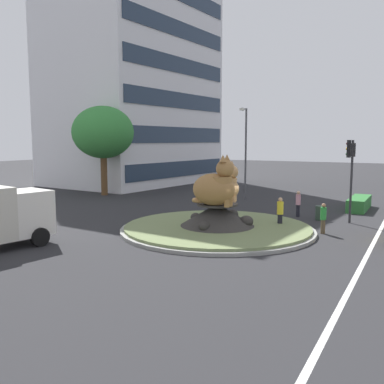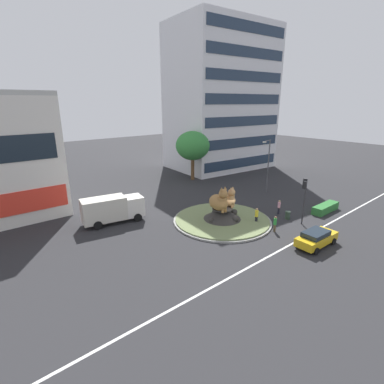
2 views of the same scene
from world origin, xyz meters
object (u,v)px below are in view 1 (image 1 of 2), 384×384
at_px(cat_statue_tabby, 216,187).
at_px(pedestrian_pink_shirt, 298,203).
at_px(streetlight_arm, 245,148).
at_px(pedestrian_yellow_shirt, 280,212).
at_px(office_tower, 133,71).
at_px(pedestrian_green_shirt, 323,217).
at_px(broadleaf_tree_behind_island, 103,133).
at_px(cat_statue_calico, 223,187).
at_px(traffic_light_mast, 350,163).
at_px(litter_bin, 320,213).

bearing_deg(cat_statue_tabby, pedestrian_pink_shirt, 70.97).
relative_size(streetlight_arm, pedestrian_yellow_shirt, 4.26).
distance_m(office_tower, pedestrian_green_shirt, 33.62).
bearing_deg(broadleaf_tree_behind_island, cat_statue_tabby, -121.49).
relative_size(office_tower, pedestrian_green_shirt, 15.78).
bearing_deg(pedestrian_yellow_shirt, streetlight_arm, 24.17).
xyz_separation_m(cat_statue_calico, traffic_light_mast, (5.08, -6.04, 1.28)).
bearing_deg(pedestrian_yellow_shirt, pedestrian_pink_shirt, -5.91).
distance_m(traffic_light_mast, pedestrian_yellow_shirt, 5.52).
bearing_deg(litter_bin, pedestrian_pink_shirt, 71.47).
bearing_deg(litter_bin, cat_statue_calico, 140.76).
xyz_separation_m(cat_statue_calico, pedestrian_pink_shirt, (5.79, -2.78, -1.49)).
xyz_separation_m(traffic_light_mast, pedestrian_pink_shirt, (0.71, 3.27, -2.78)).
relative_size(cat_statue_tabby, pedestrian_green_shirt, 1.65).
distance_m(cat_statue_tabby, litter_bin, 8.27).
bearing_deg(cat_statue_tabby, streetlight_arm, 104.69).
relative_size(cat_statue_tabby, streetlight_arm, 0.36).
xyz_separation_m(pedestrian_green_shirt, pedestrian_yellow_shirt, (0.14, 2.44, 0.07)).
bearing_deg(pedestrian_green_shirt, streetlight_arm, 120.40).
height_order(cat_statue_tabby, cat_statue_calico, cat_statue_tabby).
height_order(traffic_light_mast, streetlight_arm, streetlight_arm).
xyz_separation_m(cat_statue_calico, broadleaf_tree_behind_island, (8.23, 15.80, 3.31)).
distance_m(traffic_light_mast, office_tower, 31.43).
bearing_deg(cat_statue_calico, pedestrian_yellow_shirt, 12.03).
height_order(cat_statue_tabby, pedestrian_pink_shirt, cat_statue_tabby).
bearing_deg(cat_statue_calico, litter_bin, 35.72).
distance_m(cat_statue_calico, litter_bin, 7.09).
bearing_deg(pedestrian_green_shirt, litter_bin, 94.68).
height_order(broadleaf_tree_behind_island, pedestrian_pink_shirt, broadleaf_tree_behind_island).
bearing_deg(pedestrian_green_shirt, cat_statue_calico, -175.70).
height_order(cat_statue_tabby, pedestrian_yellow_shirt, cat_statue_tabby).
distance_m(cat_statue_tabby, traffic_light_mast, 8.90).
height_order(traffic_light_mast, litter_bin, traffic_light_mast).
bearing_deg(broadleaf_tree_behind_island, litter_bin, -98.34).
distance_m(cat_statue_tabby, cat_statue_calico, 1.68).
bearing_deg(pedestrian_green_shirt, pedestrian_pink_shirt, 110.01).
relative_size(streetlight_arm, litter_bin, 8.53).
distance_m(cat_statue_calico, streetlight_arm, 12.22).
bearing_deg(office_tower, pedestrian_yellow_shirt, -122.18).
xyz_separation_m(cat_statue_calico, pedestrian_yellow_shirt, (1.48, -2.89, -1.46)).
xyz_separation_m(broadleaf_tree_behind_island, litter_bin, (-2.95, -20.11, -5.27)).
height_order(cat_statue_calico, pedestrian_green_shirt, cat_statue_calico).
distance_m(pedestrian_pink_shirt, pedestrian_yellow_shirt, 4.32).
height_order(traffic_light_mast, pedestrian_green_shirt, traffic_light_mast).
relative_size(traffic_light_mast, streetlight_arm, 0.66).
height_order(cat_statue_calico, streetlight_arm, streetlight_arm).
relative_size(office_tower, litter_bin, 29.07).
distance_m(traffic_light_mast, litter_bin, 3.68).
relative_size(office_tower, broadleaf_tree_behind_island, 3.22).
bearing_deg(pedestrian_green_shirt, pedestrian_yellow_shirt, 166.89).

